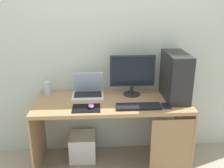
# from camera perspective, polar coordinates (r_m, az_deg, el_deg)

# --- Properties ---
(ground_plane) EXTENTS (8.00, 8.00, 0.00)m
(ground_plane) POSITION_cam_1_polar(r_m,az_deg,el_deg) (2.92, 0.00, -17.23)
(ground_plane) COLOR #9E9384
(wall_back) EXTENTS (4.00, 0.05, 2.60)m
(wall_back) POSITION_cam_1_polar(r_m,az_deg,el_deg) (2.72, -0.39, 10.11)
(wall_back) COLOR beige
(wall_back) RESTS_ON ground_plane
(desk) EXTENTS (1.53, 0.60, 0.74)m
(desk) POSITION_cam_1_polar(r_m,az_deg,el_deg) (2.60, 0.45, -6.81)
(desk) COLOR #A37A51
(desk) RESTS_ON ground_plane
(pc_tower) EXTENTS (0.21, 0.45, 0.47)m
(pc_tower) POSITION_cam_1_polar(r_m,az_deg,el_deg) (2.62, 13.94, 1.67)
(pc_tower) COLOR #232326
(pc_tower) RESTS_ON desk
(monitor) EXTENTS (0.46, 0.18, 0.43)m
(monitor) POSITION_cam_1_polar(r_m,az_deg,el_deg) (2.63, 4.54, 2.20)
(monitor) COLOR #232326
(monitor) RESTS_ON desk
(laptop) EXTENTS (0.32, 0.25, 0.24)m
(laptop) POSITION_cam_1_polar(r_m,az_deg,el_deg) (2.69, -5.38, -1.52)
(laptop) COLOR silver
(laptop) RESTS_ON desk
(speaker) EXTENTS (0.07, 0.07, 0.15)m
(speaker) POSITION_cam_1_polar(r_m,az_deg,el_deg) (2.75, -14.19, -0.99)
(speaker) COLOR #B7BCC6
(speaker) RESTS_ON desk
(keyboard) EXTENTS (0.42, 0.14, 0.02)m
(keyboard) POSITION_cam_1_polar(r_m,az_deg,el_deg) (2.41, 5.96, -4.99)
(keyboard) COLOR black
(keyboard) RESTS_ON desk
(mousepad) EXTENTS (0.26, 0.20, 0.00)m
(mousepad) POSITION_cam_1_polar(r_m,az_deg,el_deg) (2.40, -5.74, -5.39)
(mousepad) COLOR black
(mousepad) RESTS_ON desk
(mouse_left) EXTENTS (0.06, 0.10, 0.03)m
(mouse_left) POSITION_cam_1_polar(r_m,az_deg,el_deg) (2.40, -4.67, -4.85)
(mouse_left) COLOR #8C4C99
(mouse_left) RESTS_ON mousepad
(cell_phone) EXTENTS (0.07, 0.13, 0.01)m
(cell_phone) POSITION_cam_1_polar(r_m,az_deg,el_deg) (2.48, 11.96, -4.78)
(cell_phone) COLOR black
(cell_phone) RESTS_ON desk
(subwoofer) EXTENTS (0.28, 0.28, 0.28)m
(subwoofer) POSITION_cam_1_polar(r_m,az_deg,el_deg) (2.95, -6.53, -13.61)
(subwoofer) COLOR white
(subwoofer) RESTS_ON ground_plane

